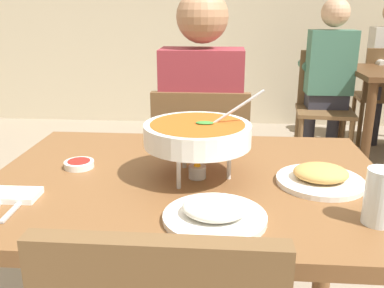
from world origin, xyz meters
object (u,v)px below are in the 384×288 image
object	(u,v)px
rice_plate	(215,212)
sauce_dish	(79,164)
diner_main	(202,120)
drink_glass	(380,200)
dining_table_main	(188,215)
chair_bg_left	(384,91)
appetizer_plate	(320,177)
chair_diner_main	(201,170)
chair_bg_right	(324,100)
patron_bg_right	(329,71)
curry_bowl	(198,135)

from	to	relation	value
rice_plate	sauce_dish	xyz separation A→B (m)	(-0.42, 0.30, -0.01)
diner_main	sauce_dish	distance (m)	0.77
drink_glass	diner_main	bearing A→B (deg)	114.70
diner_main	dining_table_main	bearing A→B (deg)	-90.00
rice_plate	drink_glass	distance (m)	0.37
sauce_dish	chair_bg_left	distance (m)	3.35
diner_main	appetizer_plate	distance (m)	0.85
chair_diner_main	chair_bg_right	distance (m)	1.89
dining_table_main	patron_bg_right	distance (m)	2.55
drink_glass	chair_bg_right	bearing A→B (deg)	79.80
chair_diner_main	diner_main	bearing A→B (deg)	90.00
patron_bg_right	chair_diner_main	bearing A→B (deg)	-119.35
diner_main	chair_bg_right	size ratio (longest dim) A/B	1.46
dining_table_main	drink_glass	size ratio (longest dim) A/B	8.77
appetizer_plate	drink_glass	world-z (taller)	drink_glass
sauce_dish	chair_bg_right	distance (m)	2.65
chair_diner_main	sauce_dish	size ratio (longest dim) A/B	10.00
drink_glass	chair_bg_right	xyz separation A→B (m)	(0.47, 2.60, -0.32)
chair_diner_main	drink_glass	bearing A→B (deg)	-64.56
diner_main	patron_bg_right	world-z (taller)	same
chair_diner_main	patron_bg_right	world-z (taller)	patron_bg_right
drink_glass	chair_bg_right	size ratio (longest dim) A/B	0.14
chair_diner_main	rice_plate	distance (m)	1.01
diner_main	rice_plate	xyz separation A→B (m)	(0.08, -1.00, 0.04)
dining_table_main	curry_bowl	distance (m)	0.26
curry_bowl	appetizer_plate	distance (m)	0.36
sauce_dish	chair_bg_right	world-z (taller)	chair_bg_right
chair_diner_main	rice_plate	bearing A→B (deg)	-85.01
sauce_dish	chair_bg_right	size ratio (longest dim) A/B	0.10
dining_table_main	sauce_dish	xyz separation A→B (m)	(-0.34, 0.04, 0.14)
appetizer_plate	sauce_dish	size ratio (longest dim) A/B	2.67
dining_table_main	curry_bowl	xyz separation A→B (m)	(0.03, -0.01, 0.25)
chair_diner_main	appetizer_plate	size ratio (longest dim) A/B	3.75
dining_table_main	diner_main	world-z (taller)	diner_main
curry_bowl	drink_glass	world-z (taller)	curry_bowl
diner_main	drink_glass	world-z (taller)	diner_main
chair_bg_left	diner_main	bearing A→B (deg)	-127.02
rice_plate	chair_bg_right	distance (m)	2.76
curry_bowl	rice_plate	distance (m)	0.28
appetizer_plate	chair_bg_left	xyz separation A→B (m)	(1.18, 2.82, -0.28)
chair_diner_main	chair_bg_right	bearing A→B (deg)	60.88
appetizer_plate	sauce_dish	distance (m)	0.71
patron_bg_right	chair_bg_right	bearing A→B (deg)	-139.62
dining_table_main	chair_bg_right	size ratio (longest dim) A/B	1.27
curry_bowl	sauce_dish	world-z (taller)	curry_bowl
chair_diner_main	diner_main	size ratio (longest dim) A/B	0.69
curry_bowl	dining_table_main	bearing A→B (deg)	164.13
chair_bg_left	patron_bg_right	size ratio (longest dim) A/B	0.69
chair_diner_main	curry_bowl	size ratio (longest dim) A/B	2.71
dining_table_main	chair_bg_right	xyz separation A→B (m)	(0.92, 2.36, -0.14)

